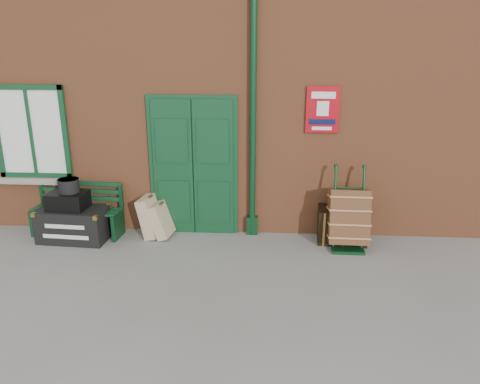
# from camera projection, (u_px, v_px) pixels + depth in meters

# --- Properties ---
(ground) EXTENTS (80.00, 80.00, 0.00)m
(ground) POSITION_uv_depth(u_px,v_px,m) (200.00, 274.00, 6.42)
(ground) COLOR gray
(ground) RESTS_ON ground
(station_building) EXTENTS (10.30, 4.30, 4.36)m
(station_building) POSITION_uv_depth(u_px,v_px,m) (224.00, 88.00, 9.05)
(station_building) COLOR #A05833
(station_building) RESTS_ON ground
(bench) EXTENTS (1.47, 0.56, 0.89)m
(bench) POSITION_uv_depth(u_px,v_px,m) (78.00, 208.00, 7.63)
(bench) COLOR #103D20
(bench) RESTS_ON ground
(houdini_trunk) EXTENTS (1.09, 0.65, 0.53)m
(houdini_trunk) POSITION_uv_depth(u_px,v_px,m) (74.00, 224.00, 7.44)
(houdini_trunk) COLOR black
(houdini_trunk) RESTS_ON ground
(strongbox) EXTENTS (0.61, 0.46, 0.26)m
(strongbox) POSITION_uv_depth(u_px,v_px,m) (68.00, 201.00, 7.32)
(strongbox) COLOR black
(strongbox) RESTS_ON houdini_trunk
(hatbox) EXTENTS (0.34, 0.34, 0.21)m
(hatbox) POSITION_uv_depth(u_px,v_px,m) (69.00, 185.00, 7.27)
(hatbox) COLOR black
(hatbox) RESTS_ON strongbox
(suitcase_back) EXTENTS (0.38, 0.51, 0.68)m
(suitcase_back) POSITION_uv_depth(u_px,v_px,m) (151.00, 216.00, 7.56)
(suitcase_back) COLOR tan
(suitcase_back) RESTS_ON ground
(suitcase_front) EXTENTS (0.39, 0.46, 0.58)m
(suitcase_front) POSITION_uv_depth(u_px,v_px,m) (161.00, 220.00, 7.53)
(suitcase_front) COLOR tan
(suitcase_front) RESTS_ON ground
(porter_trolley) EXTENTS (0.61, 0.66, 1.23)m
(porter_trolley) POSITION_uv_depth(u_px,v_px,m) (348.00, 217.00, 7.13)
(porter_trolley) COLOR #0D361A
(porter_trolley) RESTS_ON ground
(dark_trunk) EXTENTS (0.78, 0.54, 0.55)m
(dark_trunk) POSITION_uv_depth(u_px,v_px,m) (342.00, 225.00, 7.38)
(dark_trunk) COLOR black
(dark_trunk) RESTS_ON ground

